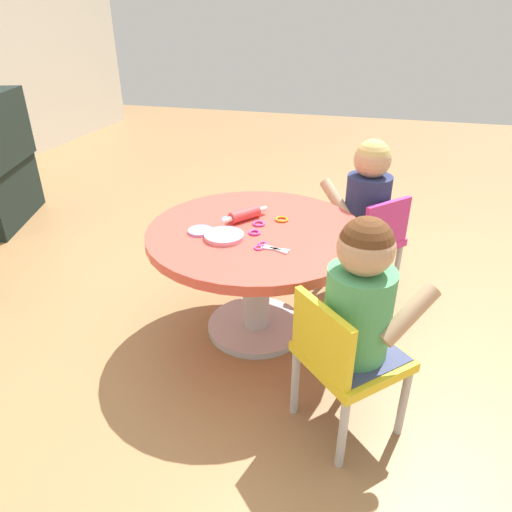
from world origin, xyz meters
The scene contains 14 objects.
ground_plane centered at (0.00, 0.00, 0.00)m, with size 10.00×10.00×0.00m, color #9E7247.
craft_table centered at (0.00, 0.00, 0.39)m, with size 0.90×0.90×0.50m.
child_chair_left centered at (-0.47, -0.43, 0.31)m, with size 0.42×0.42×0.54m.
seated_child_left centered at (-0.44, -0.45, 0.53)m, with size 0.43×0.43×0.51m.
child_chair_right centered at (0.45, -0.45, 0.31)m, with size 0.42×0.42×0.54m.
seated_child_right centered at (0.47, -0.42, 0.53)m, with size 0.43×0.44×0.51m.
rolling_pin centered at (0.08, 0.07, 0.53)m, with size 0.20×0.16×0.05m.
craft_scissors centered at (-0.16, -0.09, 0.51)m, with size 0.08×0.14×0.01m.
playdough_blob_0 centered at (-0.12, 0.10, 0.51)m, with size 0.16×0.16×0.02m, color pink.
playdough_blob_1 centered at (-0.09, 0.21, 0.51)m, with size 0.10×0.10×0.01m, color #CC99E5.
cookie_cutter_0 centered at (0.05, 0.14, 0.51)m, with size 0.05×0.05×0.01m, color #3F99D8.
cookie_cutter_1 centered at (0.04, 0.00, 0.51)m, with size 0.05×0.05×0.01m, color #D83FA5.
cookie_cutter_2 centered at (-0.05, -0.01, 0.51)m, with size 0.05×0.05×0.01m, color #D83FA5.
cookie_cutter_3 centered at (0.11, -0.08, 0.51)m, with size 0.06×0.06×0.01m, color orange.
Camera 1 is at (-1.66, -0.46, 1.30)m, focal length 32.39 mm.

